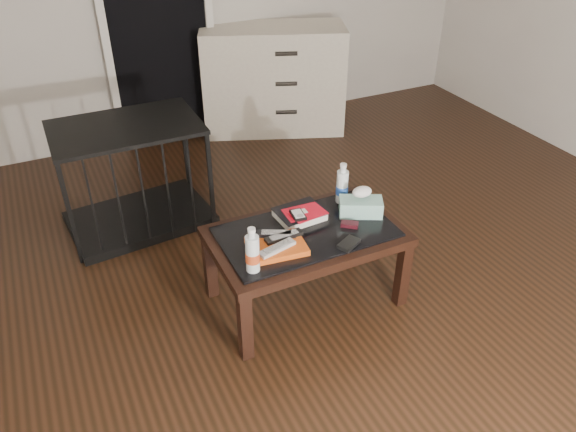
{
  "coord_description": "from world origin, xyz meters",
  "views": [
    {
      "loc": [
        -1.43,
        -2.06,
        2.14
      ],
      "look_at": [
        -0.39,
        0.11,
        0.55
      ],
      "focal_mm": 35.0,
      "sensor_mm": 36.0,
      "label": 1
    }
  ],
  "objects_px": {
    "pet_crate": "(136,193)",
    "coffee_table": "(306,241)",
    "dresser": "(273,79)",
    "water_bottle_left": "(252,250)",
    "tissue_box": "(361,207)",
    "water_bottle_right": "(342,183)",
    "textbook": "(300,214)"
  },
  "relations": [
    {
      "from": "pet_crate",
      "to": "tissue_box",
      "type": "relative_size",
      "value": 4.15
    },
    {
      "from": "coffee_table",
      "to": "pet_crate",
      "type": "relative_size",
      "value": 1.05
    },
    {
      "from": "dresser",
      "to": "textbook",
      "type": "bearing_deg",
      "value": -89.2
    },
    {
      "from": "textbook",
      "to": "water_bottle_left",
      "type": "height_order",
      "value": "water_bottle_left"
    },
    {
      "from": "tissue_box",
      "to": "water_bottle_left",
      "type": "bearing_deg",
      "value": -137.73
    },
    {
      "from": "water_bottle_right",
      "to": "water_bottle_left",
      "type": "bearing_deg",
      "value": -152.85
    },
    {
      "from": "coffee_table",
      "to": "pet_crate",
      "type": "distance_m",
      "value": 1.35
    },
    {
      "from": "dresser",
      "to": "water_bottle_left",
      "type": "relative_size",
      "value": 5.46
    },
    {
      "from": "tissue_box",
      "to": "pet_crate",
      "type": "bearing_deg",
      "value": 158.1
    },
    {
      "from": "water_bottle_right",
      "to": "pet_crate",
      "type": "bearing_deg",
      "value": 134.45
    },
    {
      "from": "textbook",
      "to": "water_bottle_left",
      "type": "distance_m",
      "value": 0.51
    },
    {
      "from": "coffee_table",
      "to": "water_bottle_left",
      "type": "bearing_deg",
      "value": -154.7
    },
    {
      "from": "dresser",
      "to": "tissue_box",
      "type": "xyz_separation_m",
      "value": [
        -0.45,
        -2.15,
        0.06
      ]
    },
    {
      "from": "pet_crate",
      "to": "water_bottle_left",
      "type": "distance_m",
      "value": 1.41
    },
    {
      "from": "water_bottle_right",
      "to": "tissue_box",
      "type": "xyz_separation_m",
      "value": [
        0.03,
        -0.16,
        -0.07
      ]
    },
    {
      "from": "dresser",
      "to": "tissue_box",
      "type": "distance_m",
      "value": 2.2
    },
    {
      "from": "pet_crate",
      "to": "tissue_box",
      "type": "xyz_separation_m",
      "value": [
        1.0,
        -1.15,
        0.28
      ]
    },
    {
      "from": "textbook",
      "to": "water_bottle_right",
      "type": "distance_m",
      "value": 0.31
    },
    {
      "from": "water_bottle_right",
      "to": "coffee_table",
      "type": "bearing_deg",
      "value": -150.71
    },
    {
      "from": "coffee_table",
      "to": "pet_crate",
      "type": "xyz_separation_m",
      "value": [
        -0.66,
        1.16,
        -0.17
      ]
    },
    {
      "from": "water_bottle_right",
      "to": "tissue_box",
      "type": "relative_size",
      "value": 1.03
    },
    {
      "from": "coffee_table",
      "to": "textbook",
      "type": "xyz_separation_m",
      "value": [
        0.02,
        0.13,
        0.09
      ]
    },
    {
      "from": "pet_crate",
      "to": "coffee_table",
      "type": "bearing_deg",
      "value": -66.01
    },
    {
      "from": "coffee_table",
      "to": "textbook",
      "type": "distance_m",
      "value": 0.16
    },
    {
      "from": "coffee_table",
      "to": "dresser",
      "type": "height_order",
      "value": "dresser"
    },
    {
      "from": "coffee_table",
      "to": "water_bottle_right",
      "type": "bearing_deg",
      "value": 29.29
    },
    {
      "from": "dresser",
      "to": "water_bottle_left",
      "type": "xyz_separation_m",
      "value": [
        -1.17,
        -2.35,
        0.13
      ]
    },
    {
      "from": "dresser",
      "to": "tissue_box",
      "type": "height_order",
      "value": "dresser"
    },
    {
      "from": "coffee_table",
      "to": "tissue_box",
      "type": "xyz_separation_m",
      "value": [
        0.34,
        0.02,
        0.11
      ]
    },
    {
      "from": "pet_crate",
      "to": "water_bottle_left",
      "type": "xyz_separation_m",
      "value": [
        0.28,
        -1.34,
        0.35
      ]
    },
    {
      "from": "dresser",
      "to": "pet_crate",
      "type": "height_order",
      "value": "dresser"
    },
    {
      "from": "coffee_table",
      "to": "tissue_box",
      "type": "distance_m",
      "value": 0.36
    }
  ]
}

